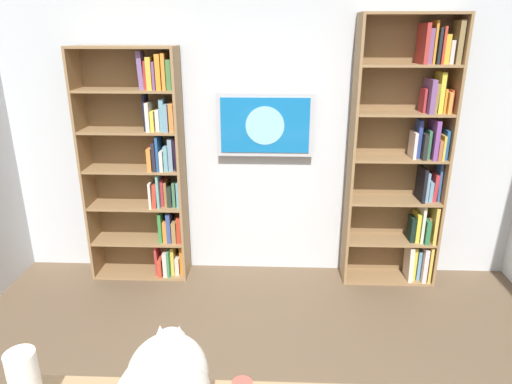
{
  "coord_description": "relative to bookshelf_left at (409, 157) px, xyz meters",
  "views": [
    {
      "loc": [
        -0.08,
        1.59,
        2.09
      ],
      "look_at": [
        0.02,
        -1.07,
        1.15
      ],
      "focal_mm": 31.77,
      "sensor_mm": 36.0,
      "label": 1
    }
  ],
  "objects": [
    {
      "name": "wall_back",
      "position": [
        1.2,
        -0.17,
        0.23
      ],
      "size": [
        4.52,
        0.06,
        2.7
      ],
      "primitive_type": "cube",
      "color": "silver",
      "rests_on": "ground"
    },
    {
      "name": "bookshelf_right",
      "position": [
        2.19,
        0.0,
        -0.11
      ],
      "size": [
        0.84,
        0.28,
        1.99
      ],
      "color": "#937047",
      "rests_on": "ground"
    },
    {
      "name": "wall_mounted_tv",
      "position": [
        1.19,
        -0.09,
        0.24
      ],
      "size": [
        0.8,
        0.07,
        0.53
      ],
      "color": "#B7B7BC"
    },
    {
      "name": "bookshelf_left",
      "position": [
        0.0,
        0.0,
        0.0
      ],
      "size": [
        0.78,
        0.28,
        2.23
      ],
      "color": "#937047",
      "rests_on": "ground"
    },
    {
      "name": "paper_towel_roll",
      "position": [
        2.02,
        2.35,
        -0.25
      ],
      "size": [
        0.11,
        0.11,
        0.27
      ],
      "primitive_type": "cylinder",
      "color": "white",
      "rests_on": "desk"
    }
  ]
}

